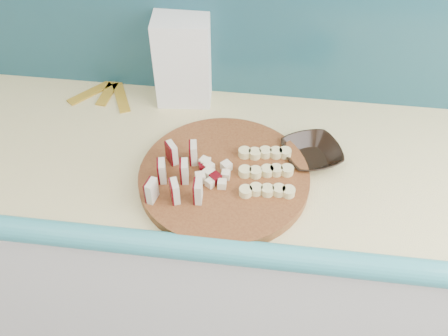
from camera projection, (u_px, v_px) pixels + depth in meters
name	position (u px, v px, depth m)	size (l,w,h in m)	color
kitchen_counter	(161.00, 247.00, 1.67)	(2.20, 0.63, 0.91)	white
backsplash	(160.00, 10.00, 1.36)	(2.20, 0.02, 0.50)	teal
cutting_board	(224.00, 177.00, 1.25)	(0.43, 0.43, 0.03)	#4E2310
apple_wedges	(176.00, 174.00, 1.20)	(0.13, 0.18, 0.06)	beige
apple_chunks	(213.00, 171.00, 1.23)	(0.06, 0.07, 0.02)	beige
banana_slices	(266.00, 171.00, 1.23)	(0.15, 0.17, 0.02)	#D3C581
brown_bowl	(311.00, 154.00, 1.30)	(0.15, 0.15, 0.04)	black
flour_bag	(183.00, 60.00, 1.40)	(0.15, 0.11, 0.26)	silver
banana_peel	(107.00, 94.00, 1.50)	(0.20, 0.17, 0.01)	gold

